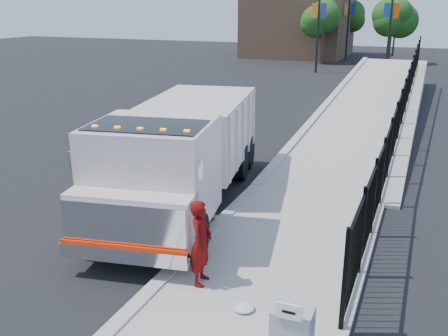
% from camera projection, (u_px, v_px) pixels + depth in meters
% --- Properties ---
extents(ground, '(120.00, 120.00, 0.00)m').
position_uv_depth(ground, '(200.00, 246.00, 11.44)').
color(ground, black).
rests_on(ground, ground).
extents(sidewalk, '(3.55, 12.00, 0.12)m').
position_uv_depth(sidewalk, '(249.00, 310.00, 8.97)').
color(sidewalk, '#9E998E').
rests_on(sidewalk, ground).
extents(curb, '(0.30, 12.00, 0.16)m').
position_uv_depth(curb, '(156.00, 287.00, 9.66)').
color(curb, '#ADAAA3').
rests_on(curb, ground).
extents(ramp, '(3.95, 24.06, 3.19)m').
position_uv_depth(ramp, '(375.00, 116.00, 24.72)').
color(ramp, '#9E998E').
rests_on(ramp, ground).
extents(iron_fence, '(0.10, 28.00, 1.80)m').
position_uv_depth(iron_fence, '(402.00, 117.00, 20.41)').
color(iron_fence, black).
rests_on(iron_fence, ground).
extents(truck, '(4.15, 8.77, 2.89)m').
position_uv_depth(truck, '(181.00, 149.00, 13.21)').
color(truck, black).
rests_on(truck, ground).
extents(worker, '(0.50, 0.68, 1.71)m').
position_uv_depth(worker, '(201.00, 243.00, 9.48)').
color(worker, '#600707').
rests_on(worker, sidewalk).
extents(arrow_sign, '(0.35, 0.04, 0.22)m').
position_uv_depth(arrow_sign, '(289.00, 312.00, 6.50)').
color(arrow_sign, white).
rests_on(arrow_sign, utility_cabinet).
extents(debris, '(0.38, 0.38, 0.09)m').
position_uv_depth(debris, '(244.00, 307.00, 8.85)').
color(debris, silver).
rests_on(debris, sidewalk).
extents(light_pole_0, '(3.77, 0.22, 8.00)m').
position_uv_depth(light_pole_0, '(323.00, 16.00, 38.69)').
color(light_pole_0, black).
rests_on(light_pole_0, ground).
extents(light_pole_1, '(3.78, 0.22, 8.00)m').
position_uv_depth(light_pole_1, '(387.00, 16.00, 38.92)').
color(light_pole_1, black).
rests_on(light_pole_1, ground).
extents(light_pole_2, '(3.78, 0.22, 8.00)m').
position_uv_depth(light_pole_2, '(352.00, 14.00, 47.66)').
color(light_pole_2, black).
rests_on(light_pole_2, ground).
extents(light_pole_3, '(3.78, 0.22, 8.00)m').
position_uv_depth(light_pole_3, '(394.00, 13.00, 51.74)').
color(light_pole_3, black).
rests_on(light_pole_3, ground).
extents(tree_0, '(3.05, 3.05, 5.52)m').
position_uv_depth(tree_0, '(324.00, 19.00, 44.76)').
color(tree_0, '#382314').
rests_on(tree_0, ground).
extents(tree_1, '(2.86, 2.86, 5.43)m').
position_uv_depth(tree_1, '(391.00, 19.00, 45.06)').
color(tree_1, '#382314').
rests_on(tree_1, ground).
extents(tree_2, '(2.99, 2.99, 5.49)m').
position_uv_depth(tree_2, '(351.00, 17.00, 53.70)').
color(tree_2, '#382314').
rests_on(tree_2, ground).
extents(building, '(10.00, 10.00, 8.00)m').
position_uv_depth(building, '(299.00, 17.00, 52.07)').
color(building, '#8C664C').
rests_on(building, ground).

